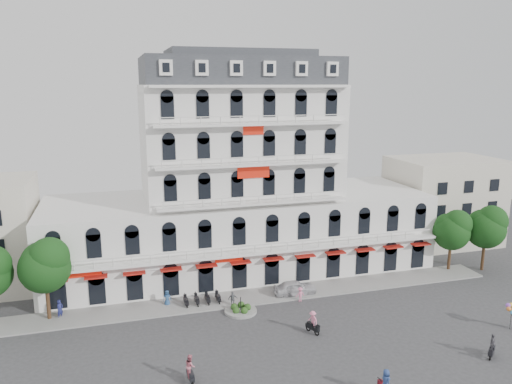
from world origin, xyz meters
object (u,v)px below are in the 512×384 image
object	(u,v)px
parked_car	(295,288)
rider_southwest	(190,368)
rider_east	(386,383)
rider_northeast	(492,346)
rider_center	(313,321)

from	to	relation	value
parked_car	rider_southwest	xyz separation A→B (m)	(-13.21, -12.83, 0.40)
parked_car	rider_southwest	size ratio (longest dim) A/B	2.01
rider_southwest	rider_east	xyz separation A→B (m)	(13.17, -5.78, -0.06)
rider_southwest	rider_northeast	world-z (taller)	rider_southwest
parked_car	rider_east	world-z (taller)	rider_east
parked_car	rider_northeast	size ratio (longest dim) A/B	2.19
parked_car	rider_southwest	bearing A→B (deg)	135.14
rider_southwest	parked_car	bearing A→B (deg)	-49.51
rider_northeast	parked_car	bearing A→B (deg)	-95.86
rider_southwest	rider_east	size ratio (longest dim) A/B	1.02
rider_southwest	rider_center	xyz separation A→B (m)	(11.78, 4.49, -0.05)
parked_car	rider_east	distance (m)	18.62
rider_center	rider_northeast	bearing A→B (deg)	35.88
rider_center	rider_southwest	bearing A→B (deg)	-91.33
rider_east	rider_center	xyz separation A→B (m)	(-1.39, 10.27, 0.00)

